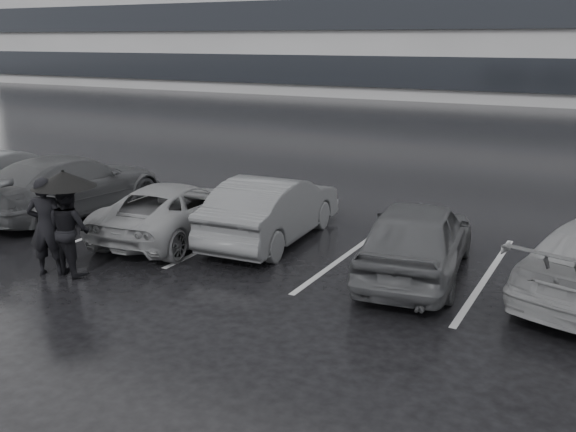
{
  "coord_description": "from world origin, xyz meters",
  "views": [
    {
      "loc": [
        5.45,
        -9.13,
        4.29
      ],
      "look_at": [
        -0.0,
        1.0,
        1.1
      ],
      "focal_mm": 40.0,
      "sensor_mm": 36.0,
      "label": 1
    }
  ],
  "objects_px": {
    "car_west_b": "(176,210)",
    "car_west_c": "(71,184)",
    "car_main": "(417,238)",
    "pedestrian_left": "(46,226)",
    "car_west_a": "(272,209)",
    "car_west_d": "(4,175)",
    "pedestrian_right": "(69,230)"
  },
  "relations": [
    {
      "from": "car_west_a",
      "to": "pedestrian_left",
      "type": "distance_m",
      "value": 4.65
    },
    {
      "from": "pedestrian_left",
      "to": "car_west_b",
      "type": "bearing_deg",
      "value": -129.86
    },
    {
      "from": "car_west_b",
      "to": "car_west_c",
      "type": "relative_size",
      "value": 0.85
    },
    {
      "from": "car_main",
      "to": "car_west_d",
      "type": "bearing_deg",
      "value": -8.77
    },
    {
      "from": "car_main",
      "to": "pedestrian_right",
      "type": "bearing_deg",
      "value": 19.59
    },
    {
      "from": "car_west_c",
      "to": "pedestrian_right",
      "type": "xyz_separation_m",
      "value": [
        3.27,
        -3.15,
        0.11
      ]
    },
    {
      "from": "car_main",
      "to": "pedestrian_left",
      "type": "bearing_deg",
      "value": 20.08
    },
    {
      "from": "pedestrian_right",
      "to": "car_west_b",
      "type": "bearing_deg",
      "value": -84.43
    },
    {
      "from": "car_west_b",
      "to": "car_west_d",
      "type": "distance_m",
      "value": 6.11
    },
    {
      "from": "car_west_d",
      "to": "car_main",
      "type": "bearing_deg",
      "value": 176.21
    },
    {
      "from": "car_main",
      "to": "pedestrian_left",
      "type": "height_order",
      "value": "pedestrian_left"
    },
    {
      "from": "car_west_a",
      "to": "car_west_d",
      "type": "distance_m",
      "value": 8.16
    },
    {
      "from": "car_west_b",
      "to": "pedestrian_left",
      "type": "xyz_separation_m",
      "value": [
        -0.59,
        -3.06,
        0.32
      ]
    },
    {
      "from": "car_west_a",
      "to": "pedestrian_left",
      "type": "height_order",
      "value": "pedestrian_left"
    },
    {
      "from": "car_west_a",
      "to": "car_west_b",
      "type": "height_order",
      "value": "car_west_a"
    },
    {
      "from": "car_west_b",
      "to": "pedestrian_left",
      "type": "height_order",
      "value": "pedestrian_left"
    },
    {
      "from": "car_west_a",
      "to": "pedestrian_left",
      "type": "bearing_deg",
      "value": 51.21
    },
    {
      "from": "car_main",
      "to": "car_west_b",
      "type": "distance_m",
      "value": 5.5
    },
    {
      "from": "car_main",
      "to": "car_west_d",
      "type": "distance_m",
      "value": 11.59
    },
    {
      "from": "car_west_b",
      "to": "car_west_c",
      "type": "height_order",
      "value": "car_west_c"
    },
    {
      "from": "car_west_c",
      "to": "pedestrian_left",
      "type": "height_order",
      "value": "pedestrian_left"
    },
    {
      "from": "car_main",
      "to": "car_west_c",
      "type": "bearing_deg",
      "value": -8.79
    },
    {
      "from": "car_west_d",
      "to": "car_west_a",
      "type": "bearing_deg",
      "value": -179.81
    },
    {
      "from": "car_west_d",
      "to": "pedestrian_right",
      "type": "height_order",
      "value": "pedestrian_right"
    },
    {
      "from": "car_west_a",
      "to": "car_west_b",
      "type": "xyz_separation_m",
      "value": [
        -2.05,
        -0.75,
        -0.11
      ]
    },
    {
      "from": "car_west_d",
      "to": "pedestrian_right",
      "type": "relative_size",
      "value": 2.55
    },
    {
      "from": "car_main",
      "to": "car_west_c",
      "type": "relative_size",
      "value": 0.84
    },
    {
      "from": "pedestrian_left",
      "to": "pedestrian_right",
      "type": "relative_size",
      "value": 1.09
    },
    {
      "from": "car_west_b",
      "to": "car_main",
      "type": "bearing_deg",
      "value": 174.65
    },
    {
      "from": "car_west_d",
      "to": "pedestrian_right",
      "type": "bearing_deg",
      "value": 148.76
    },
    {
      "from": "car_west_c",
      "to": "pedestrian_left",
      "type": "bearing_deg",
      "value": 133.95
    },
    {
      "from": "car_west_a",
      "to": "car_west_c",
      "type": "distance_m",
      "value": 5.6
    }
  ]
}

